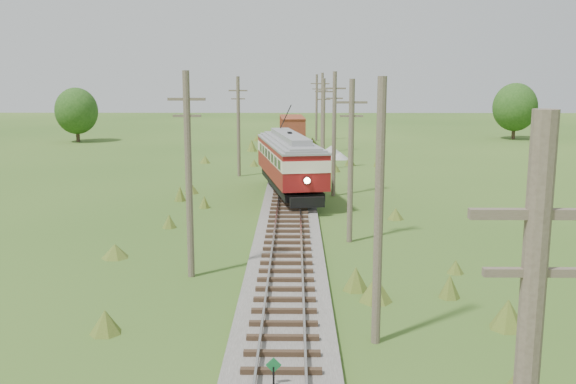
{
  "coord_description": "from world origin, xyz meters",
  "views": [
    {
      "loc": [
        0.4,
        -15.23,
        8.9
      ],
      "look_at": [
        0.0,
        19.62,
        2.4
      ],
      "focal_mm": 40.0,
      "sensor_mm": 36.0,
      "label": 1
    }
  ],
  "objects_px": {
    "gondola": "(292,127)",
    "gravel_pile": "(332,152)",
    "streetcar": "(290,159)",
    "switch_marker": "(274,372)"
  },
  "relations": [
    {
      "from": "gondola",
      "to": "gravel_pile",
      "type": "bearing_deg",
      "value": -75.06
    },
    {
      "from": "switch_marker",
      "to": "gondola",
      "type": "relative_size",
      "value": 0.12
    },
    {
      "from": "gondola",
      "to": "gravel_pile",
      "type": "xyz_separation_m",
      "value": [
        4.34,
        -13.28,
        -1.53
      ]
    },
    {
      "from": "switch_marker",
      "to": "gondola",
      "type": "xyz_separation_m",
      "value": [
        0.2,
        64.01,
        1.51
      ]
    },
    {
      "from": "switch_marker",
      "to": "streetcar",
      "type": "xyz_separation_m",
      "value": [
        0.2,
        29.06,
        2.17
      ]
    },
    {
      "from": "gondola",
      "to": "gravel_pile",
      "type": "relative_size",
      "value": 2.34
    },
    {
      "from": "streetcar",
      "to": "gondola",
      "type": "bearing_deg",
      "value": 80.14
    },
    {
      "from": "gondola",
      "to": "streetcar",
      "type": "bearing_deg",
      "value": -93.16
    },
    {
      "from": "streetcar",
      "to": "gondola",
      "type": "relative_size",
      "value": 1.52
    },
    {
      "from": "streetcar",
      "to": "gondola",
      "type": "height_order",
      "value": "streetcar"
    }
  ]
}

